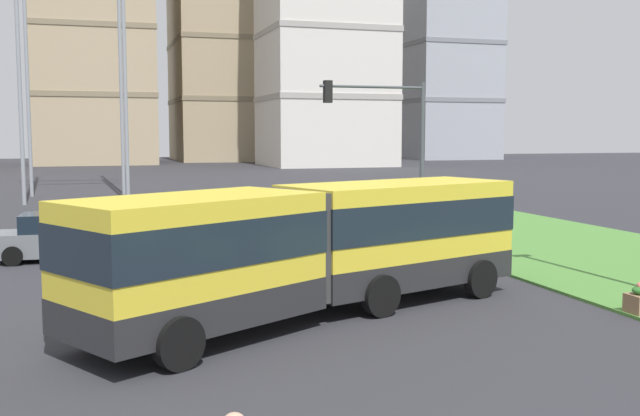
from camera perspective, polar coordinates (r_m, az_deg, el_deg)
The scene contains 6 objects.
articulated_bus at distance 17.04m, azimuth -0.54°, elevation -2.97°, with size 11.71×7.06×3.00m.
car_grey_wagon at distance 26.29m, azimuth -19.36°, elevation -2.17°, with size 4.49×2.22×1.58m.
traffic_light_far_right at distance 27.61m, azimuth 5.43°, elevation 5.76°, with size 4.14×0.28×6.15m.
apartment_tower_westcentre at distance 110.87m, azimuth -17.29°, elevation 15.00°, with size 16.08×18.68×44.79m.
apartment_tower_centre at distance 119.71m, azimuth -5.93°, elevation 12.34°, with size 22.10×20.02×35.75m.
apartment_tower_eastcentre at distance 98.65m, azimuth 0.38°, elevation 15.63°, with size 15.87×14.74×42.05m.
Camera 1 is at (-5.06, -3.46, 4.26)m, focal length 41.23 mm.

